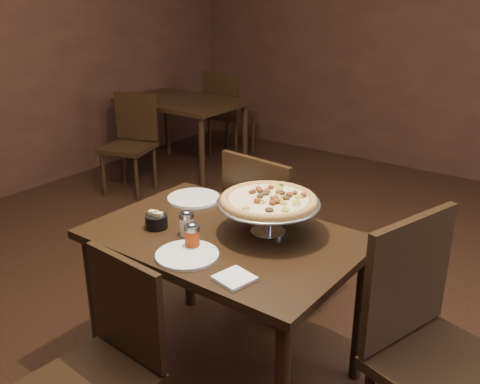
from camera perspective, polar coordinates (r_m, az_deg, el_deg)
The scene contains 16 objects.
room at distance 2.15m, azimuth 1.47°, elevation 11.78°, with size 6.04×7.04×2.84m.
dining_table at distance 2.40m, azimuth -1.68°, elevation -6.61°, with size 1.18×0.79×0.73m.
background_table at distance 5.26m, azimuth -6.22°, elevation 8.75°, with size 1.15×0.77×0.72m.
pizza_stand at distance 2.31m, azimuth 3.07°, elevation -0.91°, with size 0.46×0.46×0.19m.
parmesan_shaker at distance 2.34m, azimuth -5.70°, elevation -3.35°, with size 0.07×0.07×0.11m.
pepper_flake_shaker at distance 2.22m, azimuth -5.13°, elevation -4.72°, with size 0.07×0.07×0.12m.
packet_caddy at distance 2.43m, azimuth -8.91°, elevation -3.07°, with size 0.10×0.10×0.08m.
napkin_stack at distance 2.01m, azimuth -0.60°, elevation -9.19°, with size 0.13×0.13×0.01m, color white.
plate_left at distance 2.74m, azimuth -4.96°, elevation -0.66°, with size 0.27×0.27×0.01m, color silver.
plate_near at distance 2.18m, azimuth -5.66°, elevation -6.71°, with size 0.26×0.26×0.01m, color silver.
serving_spatula at distance 2.17m, azimuth 3.49°, elevation -2.65°, with size 0.18×0.18×0.03m.
chair_far at distance 2.93m, azimuth 3.18°, elevation -3.85°, with size 0.48×0.48×0.94m.
chair_near at distance 2.12m, azimuth -14.13°, elevation -17.07°, with size 0.42×0.42×0.85m.
chair_side at distance 2.13m, azimuth 19.78°, elevation -14.97°, with size 0.58×0.58×1.00m.
bg_chair_far at distance 5.76m, azimuth -1.34°, elevation 8.68°, with size 0.45×0.45×0.91m.
bg_chair_near at distance 4.85m, azimuth -11.53°, elevation 5.53°, with size 0.51×0.51×0.87m.
Camera 1 is at (1.28, -1.72, 1.76)m, focal length 40.00 mm.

